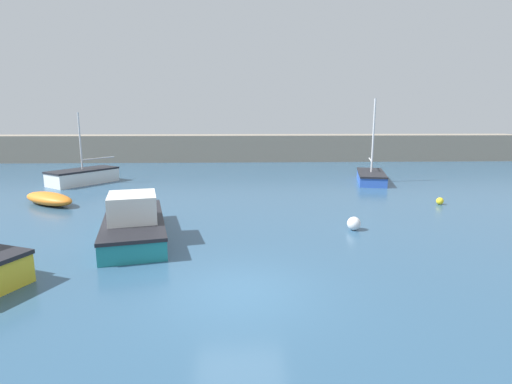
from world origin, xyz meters
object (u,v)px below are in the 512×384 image
(motorboat_with_cabin, at_px, (134,223))
(mooring_buoy_white, at_px, (354,223))
(mooring_buoy_yellow, at_px, (440,201))
(sailboat_tall_mast, at_px, (371,176))
(sailboat_twin_hulled, at_px, (83,176))
(rowboat_blue_near, at_px, (49,199))

(motorboat_with_cabin, relative_size, mooring_buoy_white, 11.56)
(mooring_buoy_yellow, bearing_deg, sailboat_tall_mast, 100.97)
(motorboat_with_cabin, xyz_separation_m, mooring_buoy_white, (8.64, 0.77, -0.34))
(mooring_buoy_yellow, bearing_deg, mooring_buoy_white, -142.45)
(motorboat_with_cabin, distance_m, mooring_buoy_yellow, 15.36)
(mooring_buoy_yellow, bearing_deg, motorboat_with_cabin, -160.10)
(motorboat_with_cabin, xyz_separation_m, sailboat_tall_mast, (13.07, 12.26, -0.21))
(motorboat_with_cabin, distance_m, sailboat_twin_hulled, 14.05)
(sailboat_tall_mast, relative_size, mooring_buoy_white, 10.32)
(motorboat_with_cabin, relative_size, sailboat_twin_hulled, 1.33)
(motorboat_with_cabin, bearing_deg, sailboat_tall_mast, -60.54)
(sailboat_tall_mast, bearing_deg, sailboat_twin_hulled, -76.59)
(motorboat_with_cabin, height_order, mooring_buoy_yellow, motorboat_with_cabin)
(sailboat_tall_mast, height_order, mooring_buoy_yellow, sailboat_tall_mast)
(rowboat_blue_near, relative_size, mooring_buoy_white, 6.62)
(sailboat_tall_mast, xyz_separation_m, mooring_buoy_yellow, (1.36, -7.03, -0.22))
(sailboat_tall_mast, xyz_separation_m, rowboat_blue_near, (-18.99, -6.33, -0.08))
(mooring_buoy_white, bearing_deg, sailboat_twin_hulled, 142.71)
(sailboat_twin_hulled, xyz_separation_m, mooring_buoy_white, (15.26, -11.62, -0.24))
(sailboat_twin_hulled, xyz_separation_m, mooring_buoy_yellow, (21.06, -7.16, -0.33))
(motorboat_with_cabin, relative_size, sailboat_tall_mast, 1.12)
(sailboat_tall_mast, xyz_separation_m, sailboat_twin_hulled, (-19.69, 0.13, 0.11))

